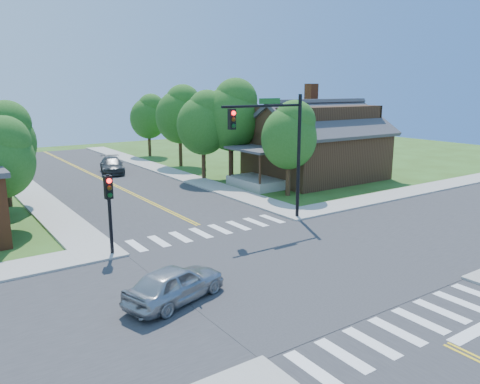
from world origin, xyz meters
TOP-DOWN VIEW (x-y plane):
  - ground at (0.00, 0.00)m, footprint 100.00×100.00m
  - road_ns at (0.00, 0.00)m, footprint 10.00×90.00m
  - road_ew at (0.00, 0.00)m, footprint 90.00×10.00m
  - intersection_patch at (0.00, 0.00)m, footprint 10.20×10.20m
  - sidewalk_ne at (15.82, 15.82)m, footprint 40.00×40.00m
  - crosswalk_north at (0.00, 6.20)m, footprint 8.85×2.00m
  - crosswalk_south at (0.00, -6.20)m, footprint 8.85×2.00m
  - centerline at (0.00, 0.00)m, footprint 0.30×90.00m
  - signal_mast_ne at (3.91, 5.59)m, footprint 5.30×0.42m
  - signal_pole_nw at (-5.60, 5.58)m, footprint 0.34×0.42m
  - house_ne at (15.11, 14.23)m, footprint 13.05×8.80m
  - tree_e_a at (9.11, 10.46)m, footprint 3.97×3.77m
  - tree_e_b at (9.27, 18.00)m, footprint 4.91×4.67m
  - tree_e_c at (8.80, 26.34)m, footprint 4.64×4.41m
  - tree_e_d at (9.14, 34.54)m, footprint 4.08×3.87m
  - tree_w_a at (-8.83, 12.84)m, footprint 3.62×3.44m
  - tree_house at (7.18, 19.04)m, footprint 4.36×4.14m
  - tree_bldg at (-7.84, 18.29)m, footprint 4.01×3.81m
  - car_silver at (-5.37, -0.32)m, footprint 3.90×4.91m
  - car_dgrey at (1.74, 26.29)m, footprint 4.33×5.74m

SIDE VIEW (x-z plane):
  - ground at x=0.00m, z-range 0.00..0.00m
  - intersection_patch at x=0.00m, z-range -0.03..0.03m
  - road_ns at x=0.00m, z-range 0.00..0.04m
  - road_ew at x=0.00m, z-range 0.01..0.04m
  - crosswalk_north at x=0.00m, z-range 0.04..0.05m
  - crosswalk_south at x=0.00m, z-range 0.04..0.05m
  - centerline at x=0.00m, z-range 0.04..0.05m
  - sidewalk_ne at x=15.82m, z-range 0.00..0.14m
  - car_silver at x=-5.37m, z-range 0.00..1.36m
  - car_dgrey at x=1.74m, z-range 0.00..1.38m
  - signal_pole_nw at x=-5.60m, z-range 0.76..4.56m
  - house_ne at x=15.11m, z-range -0.23..6.88m
  - tree_w_a at x=-8.83m, z-range 0.95..7.10m
  - tree_e_a at x=9.11m, z-range 1.04..7.79m
  - tree_bldg at x=-7.84m, z-range 1.05..7.87m
  - tree_e_d at x=9.14m, z-range 1.07..8.00m
  - signal_mast_ne at x=3.91m, z-range 1.25..8.45m
  - tree_house at x=7.18m, z-range 1.15..8.56m
  - tree_e_c at x=8.80m, z-range 1.22..9.12m
  - tree_e_b at x=9.27m, z-range 1.30..9.65m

